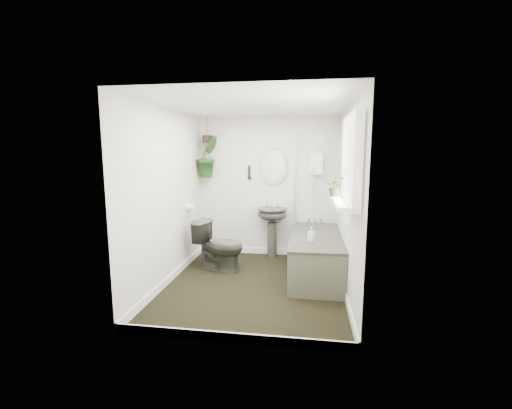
# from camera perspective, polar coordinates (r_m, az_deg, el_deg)

# --- Properties ---
(floor) EXTENTS (2.30, 2.80, 0.02)m
(floor) POSITION_cam_1_polar(r_m,az_deg,el_deg) (4.63, -0.28, -13.35)
(floor) COLOR black
(floor) RESTS_ON ground
(ceiling) EXTENTS (2.30, 2.80, 0.02)m
(ceiling) POSITION_cam_1_polar(r_m,az_deg,el_deg) (4.33, -0.31, 16.41)
(ceiling) COLOR white
(ceiling) RESTS_ON ground
(wall_back) EXTENTS (2.30, 0.02, 2.30)m
(wall_back) POSITION_cam_1_polar(r_m,az_deg,el_deg) (5.72, 1.88, 2.92)
(wall_back) COLOR silver
(wall_back) RESTS_ON ground
(wall_front) EXTENTS (2.30, 0.02, 2.30)m
(wall_front) POSITION_cam_1_polar(r_m,az_deg,el_deg) (2.96, -4.50, -2.70)
(wall_front) COLOR silver
(wall_front) RESTS_ON ground
(wall_left) EXTENTS (0.02, 2.80, 2.30)m
(wall_left) POSITION_cam_1_polar(r_m,az_deg,el_deg) (4.65, -14.57, 1.26)
(wall_left) COLOR silver
(wall_left) RESTS_ON ground
(wall_right) EXTENTS (0.02, 2.80, 2.30)m
(wall_right) POSITION_cam_1_polar(r_m,az_deg,el_deg) (4.31, 15.14, 0.65)
(wall_right) COLOR silver
(wall_right) RESTS_ON ground
(skirting) EXTENTS (2.30, 2.80, 0.10)m
(skirting) POSITION_cam_1_polar(r_m,az_deg,el_deg) (4.61, -0.28, -12.66)
(skirting) COLOR white
(skirting) RESTS_ON floor
(bathtub) EXTENTS (0.72, 1.72, 0.58)m
(bathtub) POSITION_cam_1_polar(r_m,az_deg,el_deg) (4.96, 9.90, -8.30)
(bathtub) COLOR #2E3028
(bathtub) RESTS_ON floor
(bath_screen) EXTENTS (0.04, 0.72, 1.40)m
(bath_screen) POSITION_cam_1_polar(r_m,az_deg,el_deg) (5.25, 6.46, 3.77)
(bath_screen) COLOR silver
(bath_screen) RESTS_ON bathtub
(shower_box) EXTENTS (0.20, 0.10, 0.35)m
(shower_box) POSITION_cam_1_polar(r_m,az_deg,el_deg) (5.58, 10.06, 6.77)
(shower_box) COLOR white
(shower_box) RESTS_ON wall_back
(oval_mirror) EXTENTS (0.46, 0.03, 0.62)m
(oval_mirror) POSITION_cam_1_polar(r_m,az_deg,el_deg) (5.64, 2.90, 6.40)
(oval_mirror) COLOR #AEA59A
(oval_mirror) RESTS_ON wall_back
(wall_sconce) EXTENTS (0.04, 0.04, 0.22)m
(wall_sconce) POSITION_cam_1_polar(r_m,az_deg,el_deg) (5.69, -1.14, 5.42)
(wall_sconce) COLOR black
(wall_sconce) RESTS_ON wall_back
(toilet_roll_holder) EXTENTS (0.11, 0.11, 0.11)m
(toilet_roll_holder) POSITION_cam_1_polar(r_m,az_deg,el_deg) (5.31, -10.92, -0.42)
(toilet_roll_holder) COLOR white
(toilet_roll_holder) RESTS_ON wall_left
(window_recess) EXTENTS (0.08, 1.00, 0.90)m
(window_recess) POSITION_cam_1_polar(r_m,az_deg,el_deg) (3.56, 15.60, 7.05)
(window_recess) COLOR white
(window_recess) RESTS_ON wall_right
(window_sill) EXTENTS (0.18, 1.00, 0.04)m
(window_sill) POSITION_cam_1_polar(r_m,az_deg,el_deg) (3.59, 14.21, 0.39)
(window_sill) COLOR white
(window_sill) RESTS_ON wall_right
(window_blinds) EXTENTS (0.01, 0.86, 0.76)m
(window_blinds) POSITION_cam_1_polar(r_m,az_deg,el_deg) (3.56, 14.88, 7.08)
(window_blinds) COLOR white
(window_blinds) RESTS_ON wall_right
(toilet) EXTENTS (0.79, 0.54, 0.74)m
(toilet) POSITION_cam_1_polar(r_m,az_deg,el_deg) (5.11, -6.10, -6.79)
(toilet) COLOR #2E3028
(toilet) RESTS_ON floor
(pedestal_sink) EXTENTS (0.57, 0.52, 0.83)m
(pedestal_sink) POSITION_cam_1_polar(r_m,az_deg,el_deg) (5.66, 2.69, -4.70)
(pedestal_sink) COLOR #2E3028
(pedestal_sink) RESTS_ON floor
(sill_plant) EXTENTS (0.21, 0.19, 0.22)m
(sill_plant) POSITION_cam_1_polar(r_m,az_deg,el_deg) (3.87, 13.12, 2.93)
(sill_plant) COLOR black
(sill_plant) RESTS_ON window_sill
(hanging_plant) EXTENTS (0.48, 0.48, 0.69)m
(hanging_plant) POSITION_cam_1_polar(r_m,az_deg,el_deg) (5.72, -8.06, 7.92)
(hanging_plant) COLOR black
(hanging_plant) RESTS_ON ceiling
(soap_bottle) EXTENTS (0.10, 0.10, 0.19)m
(soap_bottle) POSITION_cam_1_polar(r_m,az_deg,el_deg) (4.52, 9.20, -4.91)
(soap_bottle) COLOR black
(soap_bottle) RESTS_ON bathtub
(hanging_pot) EXTENTS (0.16, 0.16, 0.12)m
(hanging_pot) POSITION_cam_1_polar(r_m,az_deg,el_deg) (5.73, -8.13, 10.76)
(hanging_pot) COLOR black
(hanging_pot) RESTS_ON ceiling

